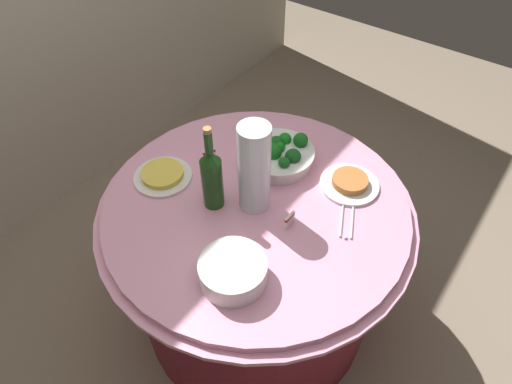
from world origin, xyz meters
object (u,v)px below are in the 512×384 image
decorative_fruit_vase (254,173)px  food_plate_peanuts (350,183)px  broccoli_bowl (278,154)px  serving_tongs (347,221)px  label_placard_front (209,155)px  plate_stack (233,271)px  food_plate_fried_egg (163,175)px  wine_bottle (212,177)px  label_placard_mid (290,220)px

decorative_fruit_vase → food_plate_peanuts: decorative_fruit_vase is taller
broccoli_bowl → decorative_fruit_vase: 0.26m
serving_tongs → label_placard_front: size_ratio=2.97×
plate_stack → food_plate_fried_egg: bearing=69.3°
wine_bottle → food_plate_peanuts: wine_bottle is taller
wine_bottle → decorative_fruit_vase: decorative_fruit_vase is taller
wine_bottle → label_placard_mid: bearing=-75.0°
serving_tongs → food_plate_fried_egg: 0.70m
food_plate_fried_egg → label_placard_mid: size_ratio=4.00×
wine_bottle → label_placard_front: 0.25m
wine_bottle → decorative_fruit_vase: bearing=-53.8°
decorative_fruit_vase → food_plate_fried_egg: decorative_fruit_vase is taller
serving_tongs → food_plate_fried_egg: bearing=108.7°
plate_stack → wine_bottle: size_ratio=0.62×
serving_tongs → wine_bottle: bearing=115.9°
broccoli_bowl → decorative_fruit_vase: bearing=-166.1°
food_plate_fried_egg → label_placard_front: label_placard_front is taller
wine_bottle → food_plate_peanuts: bearing=-43.1°
wine_bottle → label_placard_front: wine_bottle is taller
decorative_fruit_vase → label_placard_mid: 0.20m
wine_bottle → food_plate_fried_egg: size_ratio=1.53×
serving_tongs → label_placard_front: bearing=94.4°
broccoli_bowl → wine_bottle: (-0.31, 0.06, 0.08)m
wine_bottle → food_plate_peanuts: size_ratio=1.53×
label_placard_mid → broccoli_bowl: bearing=41.8°
food_plate_fried_egg → wine_bottle: bearing=-85.4°
wine_bottle → food_plate_peanuts: (0.37, -0.34, -0.11)m
wine_bottle → label_placard_mid: (0.07, -0.27, -0.10)m
label_placard_front → broccoli_bowl: bearing=-55.4°
broccoli_bowl → label_placard_mid: (-0.24, -0.21, -0.02)m
broccoli_bowl → serving_tongs: size_ratio=1.71×
broccoli_bowl → label_placard_front: 0.27m
food_plate_peanuts → food_plate_fried_egg: size_ratio=1.00×
food_plate_fried_egg → label_placard_front: 0.20m
food_plate_fried_egg → label_placard_front: (0.18, -0.08, 0.02)m
serving_tongs → label_placard_front: label_placard_front is taller
broccoli_bowl → label_placard_mid: broccoli_bowl is taller
food_plate_peanuts → wine_bottle: bearing=136.9°
wine_bottle → decorative_fruit_vase: size_ratio=0.99×
broccoli_bowl → food_plate_peanuts: broccoli_bowl is taller
label_placard_front → label_placard_mid: 0.44m
broccoli_bowl → label_placard_mid: bearing=-138.2°
serving_tongs → food_plate_peanuts: food_plate_peanuts is taller
broccoli_bowl → plate_stack: size_ratio=1.33×
wine_bottle → label_placard_front: size_ratio=6.11×
plate_stack → label_placard_front: size_ratio=3.82×
plate_stack → serving_tongs: size_ratio=1.29×
broccoli_bowl → food_plate_peanuts: (0.05, -0.29, -0.03)m
decorative_fruit_vase → food_plate_fried_egg: (-0.10, 0.36, -0.13)m
plate_stack → label_placard_front: plate_stack is taller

